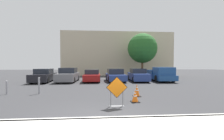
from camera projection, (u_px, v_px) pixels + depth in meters
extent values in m
plane|color=#333335|center=(99.00, 84.00, 14.79)|extent=(96.00, 96.00, 0.00)
cube|color=beige|center=(97.00, 120.00, 4.83)|extent=(30.92, 0.20, 0.14)
cube|color=black|center=(117.00, 87.00, 6.56)|extent=(0.95, 0.02, 0.95)
cube|color=orange|center=(117.00, 87.00, 6.54)|extent=(0.89, 0.02, 0.89)
cube|color=slate|center=(117.00, 106.00, 6.63)|extent=(0.66, 0.20, 0.02)
cube|color=slate|center=(111.00, 97.00, 6.60)|extent=(0.04, 0.04, 0.86)
cube|color=slate|center=(123.00, 97.00, 6.64)|extent=(0.04, 0.04, 0.86)
cube|color=black|center=(135.00, 102.00, 7.43)|extent=(0.42, 0.42, 0.03)
cone|color=orange|center=(135.00, 96.00, 7.42)|extent=(0.31, 0.31, 0.58)
cylinder|color=white|center=(135.00, 93.00, 7.41)|extent=(0.10, 0.10, 0.05)
cylinder|color=white|center=(135.00, 96.00, 7.42)|extent=(0.17, 0.17, 0.05)
cube|color=black|center=(137.00, 96.00, 8.77)|extent=(0.44, 0.44, 0.03)
cone|color=orange|center=(137.00, 90.00, 8.76)|extent=(0.33, 0.33, 0.70)
cylinder|color=white|center=(137.00, 87.00, 8.76)|extent=(0.10, 0.10, 0.06)
cylinder|color=white|center=(137.00, 90.00, 8.76)|extent=(0.18, 0.18, 0.06)
cube|color=black|center=(44.00, 77.00, 16.38)|extent=(2.04, 4.71, 0.74)
cube|color=#1E232D|center=(44.00, 71.00, 16.48)|extent=(1.67, 2.22, 0.53)
cylinder|color=black|center=(48.00, 80.00, 15.09)|extent=(0.24, 0.62, 0.61)
cylinder|color=black|center=(31.00, 81.00, 14.86)|extent=(0.24, 0.62, 0.61)
cylinder|color=black|center=(55.00, 78.00, 17.92)|extent=(0.24, 0.62, 0.61)
cylinder|color=black|center=(40.00, 78.00, 17.69)|extent=(0.24, 0.62, 0.61)
cube|color=slate|center=(68.00, 77.00, 16.59)|extent=(1.95, 4.32, 0.79)
cube|color=#1E232D|center=(68.00, 70.00, 16.67)|extent=(1.69, 2.00, 0.58)
cylinder|color=black|center=(74.00, 80.00, 15.32)|extent=(0.21, 0.60, 0.60)
cylinder|color=black|center=(57.00, 80.00, 15.22)|extent=(0.21, 0.60, 0.60)
cylinder|color=black|center=(78.00, 78.00, 17.98)|extent=(0.21, 0.60, 0.60)
cylinder|color=black|center=(63.00, 78.00, 17.87)|extent=(0.21, 0.60, 0.60)
cube|color=maroon|center=(92.00, 77.00, 17.03)|extent=(1.80, 4.70, 0.63)
cube|color=#1E232D|center=(92.00, 72.00, 17.13)|extent=(1.55, 2.17, 0.51)
cylinder|color=black|center=(99.00, 79.00, 15.67)|extent=(0.21, 0.68, 0.68)
cylinder|color=black|center=(84.00, 80.00, 15.52)|extent=(0.21, 0.68, 0.68)
cylinder|color=black|center=(99.00, 77.00, 18.55)|extent=(0.21, 0.68, 0.68)
cylinder|color=black|center=(86.00, 77.00, 18.40)|extent=(0.21, 0.68, 0.68)
cube|color=navy|center=(115.00, 77.00, 17.03)|extent=(2.09, 4.33, 0.63)
cube|color=#1E232D|center=(115.00, 71.00, 17.11)|extent=(1.74, 2.04, 0.60)
cylinder|color=black|center=(125.00, 79.00, 15.84)|extent=(0.24, 0.67, 0.66)
cylinder|color=black|center=(109.00, 80.00, 15.62)|extent=(0.24, 0.67, 0.66)
cylinder|color=black|center=(121.00, 77.00, 18.44)|extent=(0.24, 0.67, 0.66)
cylinder|color=black|center=(107.00, 77.00, 18.22)|extent=(0.24, 0.67, 0.66)
cube|color=navy|center=(138.00, 76.00, 17.29)|extent=(1.86, 4.51, 0.75)
cube|color=#1E232D|center=(138.00, 71.00, 17.38)|extent=(1.59, 2.09, 0.53)
cylinder|color=black|center=(148.00, 80.00, 15.95)|extent=(0.22, 0.61, 0.60)
cylinder|color=black|center=(133.00, 80.00, 15.87)|extent=(0.22, 0.61, 0.60)
cylinder|color=black|center=(142.00, 77.00, 18.72)|extent=(0.22, 0.61, 0.60)
cylinder|color=black|center=(129.00, 77.00, 18.64)|extent=(0.22, 0.61, 0.60)
cube|color=navy|center=(160.00, 77.00, 17.60)|extent=(2.16, 5.27, 0.55)
cube|color=navy|center=(164.00, 71.00, 16.40)|extent=(1.89, 2.14, 0.85)
cube|color=navy|center=(154.00, 72.00, 19.82)|extent=(1.88, 0.16, 0.45)
cube|color=navy|center=(164.00, 72.00, 18.66)|extent=(0.19, 2.50, 0.45)
cube|color=navy|center=(149.00, 72.00, 18.58)|extent=(0.19, 2.50, 0.45)
cylinder|color=black|center=(173.00, 79.00, 16.08)|extent=(0.27, 0.77, 0.77)
cylinder|color=black|center=(157.00, 79.00, 16.00)|extent=(0.27, 0.77, 0.77)
cylinder|color=black|center=(162.00, 76.00, 19.20)|extent=(0.27, 0.77, 0.77)
cylinder|color=black|center=(148.00, 76.00, 19.12)|extent=(0.27, 0.77, 0.77)
cylinder|color=gray|center=(39.00, 86.00, 9.54)|extent=(0.11, 0.11, 1.02)
sphere|color=gray|center=(39.00, 78.00, 9.52)|extent=(0.12, 0.12, 0.12)
cylinder|color=gray|center=(7.00, 88.00, 9.39)|extent=(0.11, 0.11, 0.81)
sphere|color=gray|center=(7.00, 81.00, 9.38)|extent=(0.12, 0.12, 0.12)
cube|color=beige|center=(117.00, 54.00, 28.82)|extent=(20.12, 5.00, 7.81)
cylinder|color=#513823|center=(142.00, 68.00, 23.26)|extent=(0.32, 0.32, 2.74)
sphere|color=#235B23|center=(142.00, 48.00, 23.16)|extent=(4.55, 4.55, 4.55)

